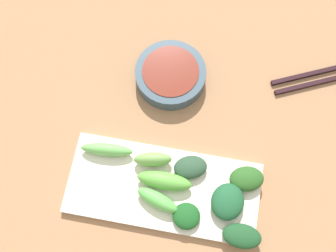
{
  "coord_description": "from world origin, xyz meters",
  "views": [
    {
      "loc": [
        0.22,
        0.04,
        0.79
      ],
      "look_at": [
        -0.04,
        -0.01,
        0.05
      ],
      "focal_mm": 48.35,
      "sensor_mm": 36.0,
      "label": 1
    }
  ],
  "objects": [
    {
      "name": "tabletop",
      "position": [
        0.0,
        0.0,
        0.01
      ],
      "size": [
        2.1,
        2.1,
        0.02
      ],
      "primitive_type": "cube",
      "color": "#9F724F",
      "rests_on": "ground"
    },
    {
      "name": "sauce_bowl",
      "position": [
        -0.14,
        -0.03,
        0.04
      ],
      "size": [
        0.13,
        0.13,
        0.03
      ],
      "color": "#314454",
      "rests_on": "tabletop"
    },
    {
      "name": "serving_plate",
      "position": [
        0.07,
        0.0,
        0.03
      ],
      "size": [
        0.14,
        0.33,
        0.01
      ],
      "primitive_type": "cube",
      "color": "silver",
      "rests_on": "tabletop"
    },
    {
      "name": "broccoli_stalk_0",
      "position": [
        0.02,
        -0.11,
        0.04
      ],
      "size": [
        0.03,
        0.09,
        0.02
      ],
      "primitive_type": "ellipsoid",
      "rotation": [
        0.0,
        0.0,
        0.09
      ],
      "color": "#6ABB59",
      "rests_on": "serving_plate"
    },
    {
      "name": "broccoli_leafy_1",
      "position": [
        0.12,
        0.14,
        0.04
      ],
      "size": [
        0.04,
        0.06,
        0.02
      ],
      "primitive_type": "ellipsoid",
      "rotation": [
        0.0,
        0.0,
        -0.01
      ],
      "color": "#1C4A26",
      "rests_on": "serving_plate"
    },
    {
      "name": "broccoli_leafy_2",
      "position": [
        0.02,
        0.04,
        0.04
      ],
      "size": [
        0.06,
        0.07,
        0.02
      ],
      "primitive_type": "ellipsoid",
      "rotation": [
        0.0,
        0.0,
        0.31
      ],
      "color": "#2A4932",
      "rests_on": "serving_plate"
    },
    {
      "name": "broccoli_stalk_3",
      "position": [
        0.06,
        0.0,
        0.05
      ],
      "size": [
        0.03,
        0.09,
        0.03
      ],
      "primitive_type": "ellipsoid",
      "rotation": [
        0.0,
        0.0,
        -0.0
      ],
      "color": "#5DA940",
      "rests_on": "serving_plate"
    },
    {
      "name": "broccoli_leafy_4",
      "position": [
        0.07,
        0.11,
        0.05
      ],
      "size": [
        0.07,
        0.06,
        0.03
      ],
      "primitive_type": "ellipsoid",
      "rotation": [
        0.0,
        0.0,
        -0.12
      ],
      "color": "#1D5531",
      "rests_on": "serving_plate"
    },
    {
      "name": "broccoli_leafy_5",
      "position": [
        0.11,
        0.05,
        0.04
      ],
      "size": [
        0.05,
        0.05,
        0.02
      ],
      "primitive_type": "ellipsoid",
      "rotation": [
        0.0,
        0.0,
        0.09
      ],
      "color": "#19531F",
      "rests_on": "serving_plate"
    },
    {
      "name": "broccoli_stalk_6",
      "position": [
        0.09,
        -0.01,
        0.04
      ],
      "size": [
        0.05,
        0.08,
        0.03
      ],
      "primitive_type": "ellipsoid",
      "rotation": [
        0.0,
        0.0,
        -0.32
      ],
      "color": "#5CB950",
      "rests_on": "serving_plate"
    },
    {
      "name": "broccoli_leafy_7",
      "position": [
        0.03,
        0.14,
        0.04
      ],
      "size": [
        0.06,
        0.07,
        0.02
      ],
      "primitive_type": "ellipsoid",
      "rotation": [
        0.0,
        0.0,
        0.26
      ],
      "color": "#285921",
      "rests_on": "serving_plate"
    },
    {
      "name": "broccoli_stalk_8",
      "position": [
        0.02,
        -0.03,
        0.05
      ],
      "size": [
        0.04,
        0.07,
        0.03
      ],
      "primitive_type": "ellipsoid",
      "rotation": [
        0.0,
        0.0,
        0.19
      ],
      "color": "#75AB53",
      "rests_on": "serving_plate"
    },
    {
      "name": "chopsticks",
      "position": [
        -0.21,
        0.27,
        0.02
      ],
      "size": [
        0.12,
        0.22,
        0.01
      ],
      "rotation": [
        0.0,
        0.0,
        0.43
      ],
      "color": "black",
      "rests_on": "tabletop"
    }
  ]
}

